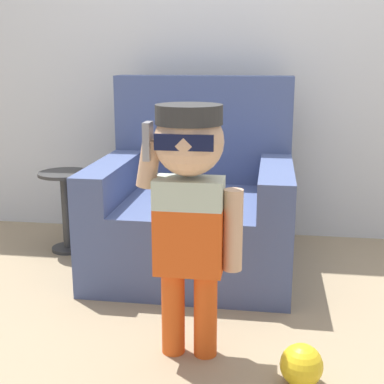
{
  "coord_description": "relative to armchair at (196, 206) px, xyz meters",
  "views": [
    {
      "loc": [
        0.17,
        -2.55,
        1.08
      ],
      "look_at": [
        -0.17,
        -0.35,
        0.52
      ],
      "focal_mm": 50.0,
      "sensor_mm": 36.0,
      "label": 1
    }
  ],
  "objects": [
    {
      "name": "ground_plane",
      "position": [
        0.22,
        -0.14,
        -0.32
      ],
      "size": [
        10.0,
        10.0,
        0.0
      ],
      "primitive_type": "plane",
      "color": "#998466"
    },
    {
      "name": "toy_ball",
      "position": [
        0.51,
        -1.05,
        -0.25
      ],
      "size": [
        0.15,
        0.15,
        0.15
      ],
      "color": "yellow",
      "rests_on": "ground_plane"
    },
    {
      "name": "person_child",
      "position": [
        0.11,
        -0.91,
        0.3
      ],
      "size": [
        0.38,
        0.28,
        0.93
      ],
      "color": "#E05119",
      "rests_on": "ground_plane"
    },
    {
      "name": "armchair",
      "position": [
        0.0,
        0.0,
        0.0
      ],
      "size": [
        0.99,
        0.92,
        0.98
      ],
      "color": "#475684",
      "rests_on": "ground_plane"
    },
    {
      "name": "wall_back",
      "position": [
        0.22,
        0.58,
        0.98
      ],
      "size": [
        10.0,
        0.05,
        2.6
      ],
      "color": "silver",
      "rests_on": "ground_plane"
    },
    {
      "name": "side_table",
      "position": [
        -0.76,
        0.08,
        -0.04
      ],
      "size": [
        0.29,
        0.29,
        0.46
      ],
      "color": "#333333",
      "rests_on": "ground_plane"
    }
  ]
}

